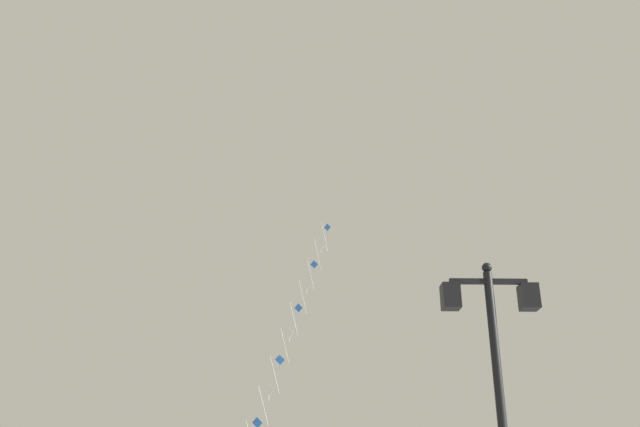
{
  "coord_description": "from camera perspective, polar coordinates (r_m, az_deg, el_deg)",
  "views": [
    {
      "loc": [
        0.04,
        -2.83,
        1.78
      ],
      "look_at": [
        0.46,
        14.86,
        9.22
      ],
      "focal_mm": 38.32,
      "sensor_mm": 36.0,
      "label": 1
    }
  ],
  "objects": [
    {
      "name": "twin_lantern_lamp_post",
      "position": [
        10.84,
        14.54,
        -12.24
      ],
      "size": [
        1.51,
        0.28,
        5.27
      ],
      "color": "black",
      "rests_on": "ground_plane"
    },
    {
      "name": "kite_train",
      "position": [
        29.34,
        -2.68,
        -10.26
      ],
      "size": [
        4.22,
        10.0,
        15.16
      ],
      "color": "brown",
      "rests_on": "ground_plane"
    }
  ]
}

